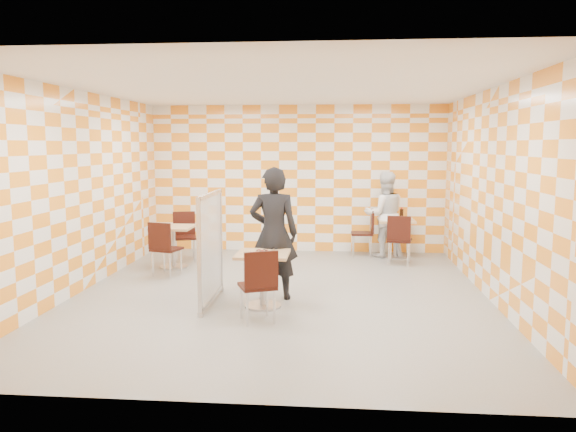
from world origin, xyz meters
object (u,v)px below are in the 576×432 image
at_px(sport_bottle, 386,214).
at_px(chair_second_side, 367,229).
at_px(chair_empty_far, 184,232).
at_px(chair_main_front, 259,280).
at_px(second_table, 396,232).
at_px(chair_second_front, 399,236).
at_px(empty_table, 173,240).
at_px(soda_bottle, 402,214).
at_px(man_dark, 274,233).
at_px(partition, 211,247).
at_px(main_table, 263,270).
at_px(chair_empty_near, 163,245).
at_px(man_white, 385,214).

bearing_deg(sport_bottle, chair_second_side, 176.61).
bearing_deg(chair_second_side, chair_empty_far, -168.60).
distance_m(chair_main_front, chair_empty_far, 4.18).
distance_m(second_table, chair_second_front, 0.76).
bearing_deg(second_table, chair_second_side, 172.55).
relative_size(empty_table, chair_empty_far, 0.81).
relative_size(chair_second_front, soda_bottle, 4.02).
bearing_deg(chair_main_front, chair_second_front, 59.76).
relative_size(second_table, sport_bottle, 3.75).
relative_size(second_table, chair_empty_far, 0.81).
relative_size(chair_second_front, man_dark, 0.49).
height_order(chair_empty_far, partition, partition).
bearing_deg(chair_main_front, empty_table, 123.14).
bearing_deg(main_table, empty_table, 129.77).
bearing_deg(chair_empty_far, soda_bottle, 9.51).
relative_size(chair_empty_near, chair_empty_far, 1.00).
bearing_deg(empty_table, chair_empty_near, -86.58).
distance_m(chair_second_front, man_dark, 3.17).
bearing_deg(main_table, chair_main_front, -85.91).
bearing_deg(man_dark, chair_empty_near, -32.21).
xyz_separation_m(second_table, man_white, (-0.22, 0.06, 0.33)).
bearing_deg(soda_bottle, man_white, -179.06).
bearing_deg(chair_main_front, chair_empty_far, 117.89).
bearing_deg(empty_table, second_table, 17.58).
distance_m(empty_table, chair_empty_far, 0.66).
distance_m(empty_table, chair_second_side, 3.77).
xyz_separation_m(main_table, partition, (-0.74, 0.12, 0.28)).
xyz_separation_m(empty_table, partition, (1.19, -2.19, 0.28)).
relative_size(chair_main_front, partition, 0.60).
distance_m(empty_table, chair_main_front, 3.62).
distance_m(partition, man_white, 4.43).
bearing_deg(main_table, second_table, 59.27).
relative_size(partition, man_white, 0.92).
relative_size(man_dark, sport_bottle, 9.45).
relative_size(chair_empty_near, sport_bottle, 4.62).
bearing_deg(man_dark, chair_second_side, -116.59).
bearing_deg(main_table, chair_second_front, 53.23).
height_order(man_dark, soda_bottle, man_dark).
height_order(second_table, sport_bottle, sport_bottle).
height_order(chair_second_front, soda_bottle, soda_bottle).
relative_size(chair_empty_near, partition, 0.60).
bearing_deg(main_table, partition, 170.50).
relative_size(partition, sport_bottle, 7.75).
distance_m(main_table, soda_bottle, 4.32).
bearing_deg(sport_bottle, main_table, -118.14).
bearing_deg(partition, chair_empty_near, 127.62).
bearing_deg(partition, second_table, 50.38).
bearing_deg(man_dark, chair_second_front, -132.13).
xyz_separation_m(second_table, chair_empty_near, (-4.03, -2.00, 0.04)).
relative_size(sport_bottle, soda_bottle, 0.87).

